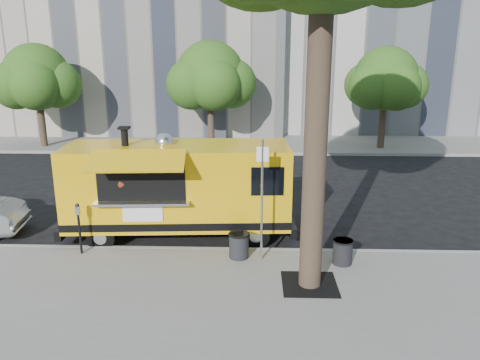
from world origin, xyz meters
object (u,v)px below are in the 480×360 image
object	(u,v)px
far_tree_c	(386,79)
trash_bin_right	(343,251)
trash_bin_left	(239,245)
far_tree_b	(210,76)
food_truck	(177,187)
sign_post	(262,193)
parking_meter	(79,223)
far_tree_a	(37,77)

from	to	relation	value
far_tree_c	trash_bin_right	bearing A→B (deg)	-107.68
far_tree_c	trash_bin_left	size ratio (longest dim) A/B	8.26
far_tree_b	food_truck	size ratio (longest dim) A/B	0.85
sign_post	trash_bin_right	xyz separation A→B (m)	(1.95, -0.17, -1.37)
far_tree_c	food_truck	size ratio (longest dim) A/B	0.80
trash_bin_right	far_tree_c	bearing A→B (deg)	72.32
food_truck	far_tree_c	bearing A→B (deg)	50.73
far_tree_c	sign_post	world-z (taller)	far_tree_c
far_tree_c	food_truck	distance (m)	15.21
trash_bin_left	trash_bin_right	distance (m)	2.52
far_tree_b	far_tree_c	xyz separation A→B (m)	(9.00, -0.30, -0.12)
food_truck	parking_meter	bearing A→B (deg)	-149.55
far_tree_c	parking_meter	bearing A→B (deg)	-128.66
trash_bin_left	far_tree_c	bearing A→B (deg)	63.17
far_tree_b	sign_post	bearing A→B (deg)	-79.85
parking_meter	far_tree_a	bearing A→B (deg)	117.15
far_tree_a	food_truck	xyz separation A→B (m)	(9.24, -12.13, -2.30)
sign_post	parking_meter	xyz separation A→B (m)	(-4.55, 0.20, -0.87)
sign_post	trash_bin_right	distance (m)	2.39
far_tree_c	trash_bin_left	world-z (taller)	far_tree_c
far_tree_a	sign_post	xyz separation A→B (m)	(11.55, -13.85, -1.93)
food_truck	trash_bin_right	distance (m)	4.76
food_truck	sign_post	bearing A→B (deg)	-40.35
parking_meter	trash_bin_right	bearing A→B (deg)	-3.24
food_truck	trash_bin_left	world-z (taller)	food_truck
trash_bin_left	far_tree_b	bearing A→B (deg)	98.04
far_tree_a	far_tree_b	size ratio (longest dim) A/B	0.97
far_tree_b	trash_bin_right	size ratio (longest dim) A/B	9.04
far_tree_b	parking_meter	bearing A→B (deg)	-98.10
parking_meter	far_tree_c	bearing A→B (deg)	51.34
far_tree_b	trash_bin_left	distance (m)	14.67
sign_post	food_truck	distance (m)	2.90
trash_bin_right	trash_bin_left	bearing A→B (deg)	173.76
parking_meter	trash_bin_left	distance (m)	4.03
far_tree_b	trash_bin_left	size ratio (longest dim) A/B	8.72
parking_meter	food_truck	bearing A→B (deg)	34.12
far_tree_b	far_tree_c	world-z (taller)	far_tree_b
parking_meter	trash_bin_left	bearing A→B (deg)	-1.35
sign_post	trash_bin_right	bearing A→B (deg)	-4.92
far_tree_a	far_tree_b	bearing A→B (deg)	2.54
sign_post	food_truck	world-z (taller)	sign_post
far_tree_c	trash_bin_right	size ratio (longest dim) A/B	8.56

